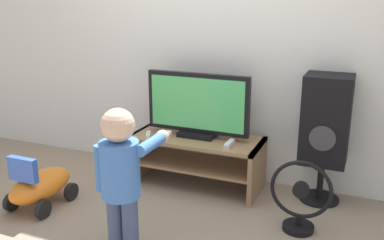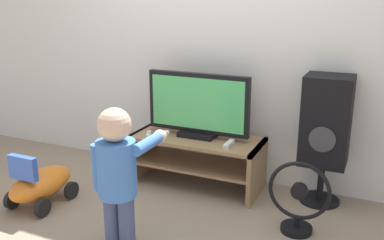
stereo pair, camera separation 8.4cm
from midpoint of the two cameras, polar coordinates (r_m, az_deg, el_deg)
name	(u,v)px [view 2 (the right image)]	position (r m, az deg, el deg)	size (l,w,h in m)	color
ground_plane	(185,196)	(3.60, -0.30, -10.06)	(16.00, 16.00, 0.00)	gray
wall_back	(212,31)	(3.77, 3.38, 11.71)	(10.00, 0.06, 2.60)	silver
tv_stand	(197,153)	(3.69, 1.29, -4.43)	(1.12, 0.49, 0.44)	#93704C
television	(198,106)	(3.59, 1.47, 1.88)	(0.90, 0.20, 0.55)	black
game_console	(229,144)	(3.43, 5.65, -3.23)	(0.04, 0.16, 0.04)	white
remote_primary	(149,134)	(3.70, -5.13, -1.87)	(0.09, 0.13, 0.03)	white
child	(118,169)	(2.69, -8.94, -6.50)	(0.37, 0.53, 0.96)	#3F4C72
speaker_tower	(326,123)	(3.44, 18.11, -0.42)	(0.35, 0.32, 1.03)	black
floor_fan	(298,201)	(3.10, 14.77, -10.39)	(0.43, 0.22, 0.53)	black
ride_on_toy	(40,183)	(3.59, -18.92, -8.01)	(0.35, 0.59, 0.46)	orange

